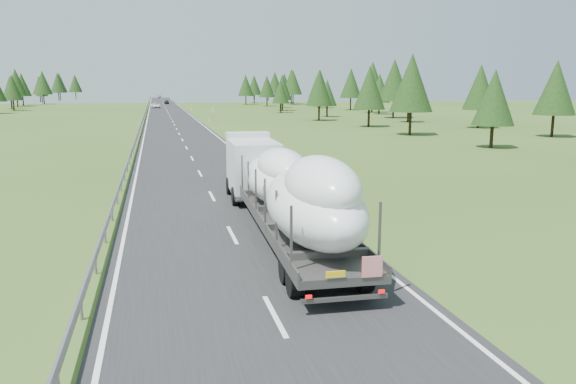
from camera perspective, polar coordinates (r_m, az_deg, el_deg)
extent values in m
plane|color=#314B19|center=(24.70, -5.68, -4.41)|extent=(400.00, 400.00, 0.00)
cube|color=black|center=(123.86, -11.90, 7.53)|extent=(10.00, 400.00, 0.02)
cube|color=slate|center=(123.81, -14.38, 7.70)|extent=(0.08, 400.00, 0.32)
cylinder|color=slate|center=(24.54, -18.09, -4.27)|extent=(0.10, 0.10, 0.60)
cube|color=silver|center=(54.82, -3.12, 4.51)|extent=(0.12, 0.07, 1.00)
cube|color=black|center=(54.79, -3.12, 4.84)|extent=(0.13, 0.08, 0.12)
cube|color=silver|center=(104.26, -8.01, 7.37)|extent=(0.12, 0.07, 1.00)
cube|color=black|center=(104.25, -8.02, 7.54)|extent=(0.13, 0.08, 0.12)
cube|color=silver|center=(154.07, -9.77, 8.37)|extent=(0.12, 0.07, 1.00)
cube|color=black|center=(154.05, -9.77, 8.49)|extent=(0.13, 0.08, 0.12)
cube|color=silver|center=(203.97, -10.67, 8.88)|extent=(0.12, 0.07, 1.00)
cube|color=black|center=(203.96, -10.67, 8.97)|extent=(0.13, 0.08, 0.12)
cube|color=silver|center=(253.90, -11.21, 9.19)|extent=(0.12, 0.07, 1.00)
cube|color=black|center=(253.90, -11.22, 9.26)|extent=(0.13, 0.08, 0.12)
cube|color=silver|center=(303.86, -11.58, 9.40)|extent=(0.12, 0.07, 1.00)
cube|color=black|center=(303.86, -11.58, 9.46)|extent=(0.13, 0.08, 0.12)
cube|color=silver|center=(353.83, -11.84, 9.55)|extent=(0.12, 0.07, 1.00)
cube|color=black|center=(353.83, -11.85, 9.60)|extent=(0.13, 0.08, 0.12)
cylinder|color=slate|center=(104.30, -7.64, 7.65)|extent=(0.08, 0.08, 2.00)
cube|color=silver|center=(104.26, -7.65, 8.20)|extent=(0.05, 0.90, 1.20)
cylinder|color=black|center=(79.72, 25.30, 6.27)|extent=(0.36, 0.36, 3.30)
cone|color=black|center=(79.58, 25.56, 9.56)|extent=(5.13, 5.13, 6.87)
cylinder|color=black|center=(92.45, 18.78, 7.21)|extent=(0.36, 0.36, 3.32)
cone|color=black|center=(92.33, 18.96, 10.06)|extent=(5.16, 5.16, 6.91)
cylinder|color=black|center=(104.17, 12.09, 7.76)|extent=(0.36, 0.36, 2.93)
cone|color=black|center=(104.05, 12.18, 10.00)|extent=(4.56, 4.56, 6.11)
cylinder|color=black|center=(117.19, 10.65, 8.39)|extent=(0.36, 0.36, 4.04)
cone|color=black|center=(117.11, 10.75, 11.13)|extent=(6.28, 6.28, 8.41)
cylinder|color=black|center=(132.36, 9.23, 8.49)|extent=(0.36, 0.36, 3.16)
cone|color=black|center=(132.27, 9.29, 10.39)|extent=(4.91, 4.91, 6.58)
cylinder|color=black|center=(141.04, 8.52, 8.86)|extent=(0.36, 0.36, 4.20)
cone|color=black|center=(140.98, 8.59, 11.23)|extent=(6.54, 6.54, 8.76)
cylinder|color=black|center=(154.61, 6.37, 8.99)|extent=(0.36, 0.36, 3.80)
cone|color=black|center=(154.55, 6.41, 10.94)|extent=(5.92, 5.92, 7.92)
cylinder|color=black|center=(167.81, 3.26, 9.17)|extent=(0.36, 0.36, 3.79)
cone|color=black|center=(167.75, 3.28, 10.96)|extent=(5.90, 5.90, 7.90)
cylinder|color=black|center=(180.23, 2.87, 9.18)|extent=(0.36, 0.36, 3.18)
cone|color=black|center=(180.17, 2.88, 10.58)|extent=(4.95, 4.95, 6.62)
cylinder|color=black|center=(197.33, 0.51, 9.46)|extent=(0.36, 0.36, 4.09)
cone|color=black|center=(197.29, 0.52, 11.11)|extent=(6.37, 6.37, 8.53)
cylinder|color=black|center=(209.61, 0.34, 9.55)|extent=(0.36, 0.36, 4.25)
cone|color=black|center=(209.57, 0.34, 11.17)|extent=(6.61, 6.61, 8.85)
cylinder|color=black|center=(223.53, -0.38, 9.58)|extent=(0.36, 0.36, 3.88)
cone|color=black|center=(223.49, -0.39, 10.96)|extent=(6.03, 6.03, 8.08)
cylinder|color=black|center=(239.40, -1.35, 9.70)|extent=(0.36, 0.36, 4.23)
cone|color=black|center=(239.37, -1.35, 11.10)|extent=(6.59, 6.59, 8.82)
cylinder|color=black|center=(249.55, -2.03, 9.61)|extent=(0.36, 0.36, 3.15)
cone|color=black|center=(249.50, -2.03, 10.61)|extent=(4.90, 4.90, 6.57)
cylinder|color=black|center=(266.45, -3.43, 9.73)|extent=(0.36, 0.36, 3.77)
cone|color=black|center=(266.41, -3.44, 10.86)|extent=(5.87, 5.87, 7.86)
cylinder|color=black|center=(279.13, -3.44, 9.80)|extent=(0.36, 0.36, 3.93)
cone|color=black|center=(279.10, -3.45, 10.92)|extent=(6.12, 6.12, 8.20)
cylinder|color=black|center=(291.32, -3.50, 9.75)|extent=(0.36, 0.36, 3.09)
cone|color=black|center=(291.28, -3.51, 10.59)|extent=(4.80, 4.80, 6.43)
cylinder|color=black|center=(63.08, 19.99, 5.51)|extent=(0.36, 0.36, 2.79)
cone|color=black|center=(62.89, 20.22, 9.02)|extent=(4.33, 4.33, 5.80)
cylinder|color=black|center=(76.68, 12.30, 7.04)|extent=(0.36, 0.36, 3.62)
cone|color=black|center=(76.54, 12.46, 10.80)|extent=(5.64, 5.64, 7.55)
cylinder|color=black|center=(91.08, 8.21, 7.60)|extent=(0.36, 0.36, 3.26)
cone|color=black|center=(90.96, 8.28, 10.45)|extent=(5.07, 5.07, 6.79)
cylinder|color=black|center=(106.75, 3.17, 8.13)|extent=(0.36, 0.36, 3.23)
cone|color=black|center=(106.64, 3.20, 10.54)|extent=(5.02, 5.02, 6.73)
cylinder|color=black|center=(120.28, 3.98, 8.27)|extent=(0.36, 0.36, 2.66)
cone|color=black|center=(120.18, 4.00, 10.03)|extent=(4.13, 4.13, 5.53)
cylinder|color=black|center=(137.75, -0.75, 8.61)|extent=(0.36, 0.36, 2.67)
cone|color=black|center=(137.66, -0.75, 10.15)|extent=(4.15, 4.15, 5.55)
cylinder|color=black|center=(150.17, -0.58, 8.89)|extent=(0.36, 0.36, 3.22)
cone|color=black|center=(150.09, -0.58, 10.60)|extent=(5.01, 5.01, 6.71)
cylinder|color=black|center=(168.78, -0.55, 9.02)|extent=(0.36, 0.36, 2.79)
cone|color=black|center=(168.71, -0.55, 10.34)|extent=(4.34, 4.34, 5.81)
cylinder|color=black|center=(182.78, -2.15, 9.23)|extent=(0.36, 0.36, 3.34)
cone|color=black|center=(182.72, -2.16, 10.68)|extent=(5.19, 5.19, 6.96)
cylinder|color=black|center=(197.51, -4.30, 9.35)|extent=(0.36, 0.36, 3.52)
cone|color=black|center=(197.46, -4.32, 10.77)|extent=(5.48, 5.48, 7.34)
cylinder|color=black|center=(215.12, -3.46, 9.47)|extent=(0.36, 0.36, 3.57)
cone|color=black|center=(215.07, -3.47, 10.80)|extent=(5.56, 5.56, 7.44)
cylinder|color=black|center=(164.93, -26.11, 7.97)|extent=(0.36, 0.36, 3.20)
cone|color=black|center=(164.86, -26.23, 9.51)|extent=(4.98, 4.98, 6.67)
cylinder|color=black|center=(177.60, -26.28, 8.06)|extent=(0.36, 0.36, 3.09)
cone|color=black|center=(177.54, -26.39, 9.44)|extent=(4.81, 4.81, 6.44)
cylinder|color=black|center=(196.18, -25.79, 8.38)|extent=(0.36, 0.36, 4.00)
cone|color=black|center=(196.13, -25.93, 10.00)|extent=(6.22, 6.22, 8.33)
cylinder|color=black|center=(208.17, -25.31, 8.45)|extent=(0.36, 0.36, 3.65)
cone|color=black|center=(208.12, -25.43, 9.84)|extent=(5.67, 5.67, 7.60)
cylinder|color=black|center=(221.32, -23.55, 8.71)|extent=(0.36, 0.36, 4.02)
cone|color=black|center=(221.28, -23.66, 10.15)|extent=(6.26, 6.26, 8.38)
cylinder|color=black|center=(238.03, -23.70, 8.65)|extent=(0.36, 0.36, 2.94)
cone|color=black|center=(237.98, -23.77, 9.63)|extent=(4.57, 4.57, 6.12)
cylinder|color=black|center=(248.81, -23.86, 8.76)|extent=(0.36, 0.36, 3.56)
cone|color=black|center=(248.76, -23.94, 9.90)|extent=(5.54, 5.54, 7.42)
cylinder|color=black|center=(265.61, -22.26, 9.00)|extent=(0.36, 0.36, 4.14)
cone|color=black|center=(265.58, -22.35, 10.24)|extent=(6.45, 6.45, 8.63)
cylinder|color=black|center=(278.16, -22.12, 9.06)|extent=(0.36, 0.36, 4.20)
cone|color=black|center=(278.13, -22.21, 10.26)|extent=(6.53, 6.53, 8.74)
cylinder|color=black|center=(289.38, -20.75, 9.18)|extent=(0.36, 0.36, 4.07)
cone|color=black|center=(289.35, -20.82, 10.29)|extent=(6.33, 6.33, 8.48)
cube|color=silver|center=(31.99, -3.58, 2.65)|extent=(2.73, 5.20, 2.87)
cube|color=black|center=(34.48, -4.33, 4.09)|extent=(2.36, 0.16, 1.43)
cube|color=silver|center=(34.02, -4.26, 5.82)|extent=(2.60, 1.32, 0.31)
cube|color=#555250|center=(31.22, -3.24, -0.11)|extent=(2.66, 3.16, 0.26)
cylinder|color=black|center=(33.85, -6.05, 0.60)|extent=(0.39, 1.04, 1.02)
cylinder|color=black|center=(34.21, -2.13, 0.77)|extent=(0.39, 1.04, 1.02)
cylinder|color=black|center=(30.65, -5.27, -0.44)|extent=(0.39, 1.04, 1.02)
cylinder|color=black|center=(31.06, -0.96, -0.25)|extent=(0.39, 1.04, 1.02)
cube|color=#555250|center=(22.81, 0.58, -3.19)|extent=(3.25, 14.42, 0.27)
cube|color=#555250|center=(22.47, -2.80, -2.74)|extent=(0.55, 14.33, 0.25)
cube|color=#555250|center=(23.10, 3.86, -2.38)|extent=(0.55, 14.33, 0.25)
cube|color=#555250|center=(16.44, 1.08, -4.72)|extent=(0.07, 0.07, 1.95)
cube|color=#555250|center=(17.30, 9.88, -4.10)|extent=(0.07, 0.07, 1.95)
cube|color=#555250|center=(18.76, -0.78, -2.77)|extent=(0.07, 0.07, 1.95)
cube|color=#555250|center=(19.51, 7.07, -2.32)|extent=(0.07, 0.07, 1.95)
cube|color=#555250|center=(21.11, -2.22, -1.25)|extent=(0.07, 0.07, 1.95)
cube|color=#555250|center=(21.78, 4.84, -0.91)|extent=(0.07, 0.07, 1.95)
cube|color=#555250|center=(23.48, -3.37, -0.04)|extent=(0.07, 0.07, 1.95)
cube|color=#555250|center=(24.08, 3.03, 0.24)|extent=(0.07, 0.07, 1.95)
cube|color=#555250|center=(25.86, -4.30, 0.95)|extent=(0.07, 0.07, 1.95)
cube|color=#555250|center=(26.42, 1.54, 1.18)|extent=(0.07, 0.07, 1.95)
cube|color=#555250|center=(28.26, -5.08, 1.77)|extent=(0.07, 0.07, 1.95)
cube|color=#555250|center=(28.77, 0.30, 1.97)|extent=(0.07, 0.07, 1.95)
cylinder|color=black|center=(17.53, 1.32, -8.99)|extent=(0.44, 1.04, 1.02)
cylinder|color=black|center=(18.20, 8.27, -8.36)|extent=(0.44, 1.04, 1.02)
cylinder|color=black|center=(18.66, 0.36, -7.76)|extent=(0.44, 1.04, 1.02)
cylinder|color=black|center=(19.29, 6.93, -7.22)|extent=(0.44, 1.04, 1.02)
cube|color=#555250|center=(16.44, 6.60, -10.62)|extent=(2.56, 0.21, 0.12)
cube|color=red|center=(16.34, 9.31, -7.40)|extent=(0.62, 0.06, 0.61)
cube|color=yellow|center=(16.02, 5.70, -8.26)|extent=(0.56, 0.06, 0.18)
cube|color=red|center=(16.01, 3.01, -10.58)|extent=(0.19, 0.07, 0.10)
cube|color=red|center=(16.71, 10.22, -9.81)|extent=(0.19, 0.07, 0.10)
ellipsoid|color=white|center=(19.41, 2.89, -1.49)|extent=(3.24, 7.69, 2.50)
ellipsoid|color=white|center=(18.35, 3.74, 0.57)|extent=(2.43, 4.89, 2.00)
ellipsoid|color=white|center=(26.09, -1.35, 1.24)|extent=(2.99, 7.60, 2.10)
ellipsoid|color=white|center=(25.07, -0.91, 2.55)|extent=(2.24, 4.83, 1.68)
imported|color=white|center=(171.66, -13.30, 8.55)|extent=(2.60, 5.50, 1.52)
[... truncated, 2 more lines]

